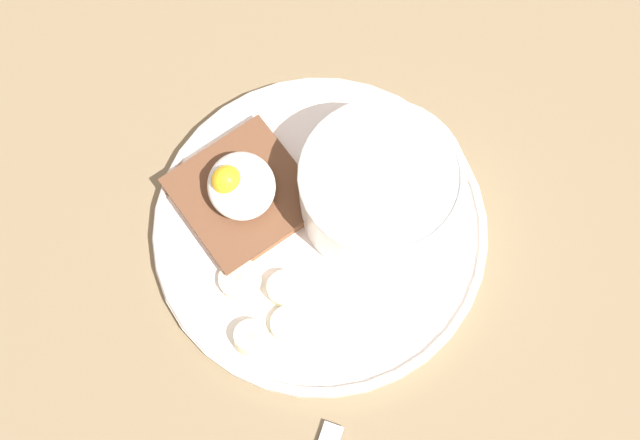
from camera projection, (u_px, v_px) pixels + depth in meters
The scene contains 9 objects.
ground_plane at pixel (320, 235), 75.63cm from camera, with size 120.00×120.00×2.00cm, color #7C684A.
plate at pixel (320, 229), 73.93cm from camera, with size 27.83×27.83×1.60cm.
oatmeal_bowl at pixel (379, 190), 71.24cm from camera, with size 13.09×13.09×6.88cm.
toast_slice at pixel (244, 195), 73.82cm from camera, with size 13.09×13.09×1.49cm.
poached_egg at pixel (239, 185), 71.76cm from camera, with size 5.94×5.53×3.56cm.
banana_slice_front at pixel (290, 325), 70.54cm from camera, with size 4.30×4.31×1.12cm.
banana_slice_left at pixel (240, 279), 71.70cm from camera, with size 4.43×4.37×1.45cm.
banana_slice_back at pixel (285, 289), 71.30cm from camera, with size 3.20×3.18×1.47cm.
banana_slice_right at pixel (251, 338), 69.88cm from camera, with size 3.87×3.78×1.86cm.
Camera 1 is at (-22.82, 6.28, 72.84)cm, focal length 50.00 mm.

